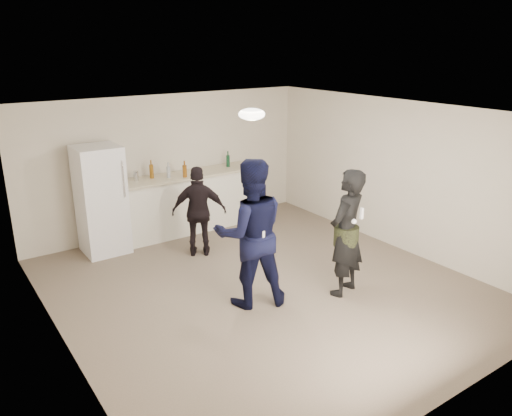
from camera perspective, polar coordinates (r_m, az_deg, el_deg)
floor at (r=7.31m, az=0.91°, el=-8.99°), size 6.00×6.00×0.00m
ceiling at (r=6.55m, az=1.02°, el=10.81°), size 6.00×6.00×0.00m
wall_back at (r=9.34m, az=-9.89°, el=5.06°), size 6.00×0.00×6.00m
wall_front at (r=4.90m, az=22.13°, el=-8.65°), size 6.00×0.00×6.00m
wall_left at (r=5.77m, az=-21.88°, el=-4.52°), size 0.00×6.00×6.00m
wall_right at (r=8.66m, az=15.92°, el=3.57°), size 0.00×6.00×6.00m
counter at (r=9.34m, az=-7.53°, el=0.56°), size 2.60×0.56×1.05m
counter_top at (r=9.19m, az=-7.68°, el=3.79°), size 2.68×0.64×0.04m
fridge at (r=8.57m, az=-17.29°, el=0.85°), size 0.70×0.70×1.80m
fridge_handle at (r=8.21m, az=-14.89°, el=3.22°), size 0.02×0.02×0.60m
ceiling_dome at (r=6.80m, az=-0.49°, el=10.67°), size 0.36×0.36×0.16m
shaker at (r=8.86m, az=-13.57°, el=3.59°), size 0.08×0.08×0.17m
man at (r=6.50m, az=-0.63°, el=-2.93°), size 1.18×1.06×2.00m
woman at (r=6.92m, az=10.30°, el=-2.82°), size 0.75×0.61×1.79m
camo_shorts at (r=6.93m, az=10.28°, el=-3.18°), size 0.34×0.34×0.28m
spectator at (r=8.15m, az=-6.51°, el=-0.42°), size 0.94×0.76×1.50m
remote_man at (r=6.27m, az=0.80°, el=-3.26°), size 0.04×0.04×0.15m
nunchuk_man at (r=6.39m, az=1.52°, el=-3.53°), size 0.07×0.07×0.07m
remote_woman at (r=6.63m, az=11.98°, el=-0.61°), size 0.04×0.04×0.15m
nunchuk_woman at (r=6.62m, az=11.14°, el=-1.52°), size 0.07×0.07×0.07m
bottle_cluster at (r=9.09m, az=-8.25°, el=4.45°), size 1.62×0.34×0.24m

